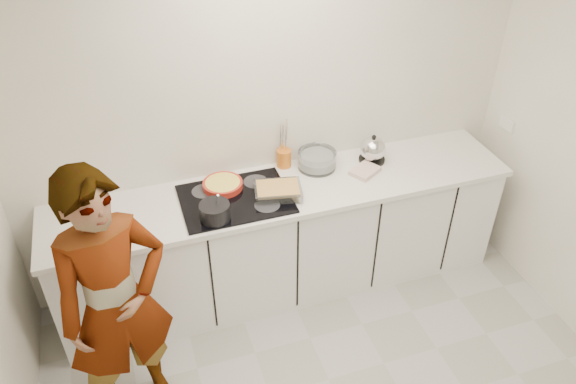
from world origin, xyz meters
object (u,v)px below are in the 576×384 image
object	(u,v)px
hob	(235,199)
kettle	(373,150)
mixing_bowl	(317,160)
tart_dish	(223,185)
utensil_crock	(284,158)
saucepan	(215,211)
cook	(116,305)
baking_dish	(278,190)

from	to	relation	value
hob	kettle	xyz separation A→B (m)	(1.07, 0.15, 0.08)
mixing_bowl	tart_dish	bearing A→B (deg)	-175.77
utensil_crock	saucepan	bearing A→B (deg)	-143.01
hob	cook	size ratio (longest dim) A/B	0.42
saucepan	baking_dish	bearing A→B (deg)	14.69
mixing_bowl	baking_dish	bearing A→B (deg)	-146.65
mixing_bowl	cook	bearing A→B (deg)	-150.05
utensil_crock	cook	xyz separation A→B (m)	(-1.27, -0.95, -0.11)
baking_dish	utensil_crock	world-z (taller)	utensil_crock
saucepan	cook	distance (m)	0.83
tart_dish	kettle	bearing A→B (deg)	0.29
hob	cook	bearing A→B (deg)	-141.55
saucepan	cook	xyz separation A→B (m)	(-0.66, -0.49, -0.11)
saucepan	kettle	bearing A→B (deg)	14.35
utensil_crock	mixing_bowl	bearing A→B (deg)	-22.91
saucepan	baking_dish	size ratio (longest dim) A/B	0.58
tart_dish	saucepan	xyz separation A→B (m)	(-0.12, -0.31, 0.03)
hob	tart_dish	world-z (taller)	tart_dish
tart_dish	utensil_crock	size ratio (longest dim) A/B	2.25
mixing_bowl	hob	bearing A→B (deg)	-163.38
saucepan	mixing_bowl	size ratio (longest dim) A/B	0.56
tart_dish	cook	size ratio (longest dim) A/B	0.17
baking_dish	cook	size ratio (longest dim) A/B	0.20
hob	tart_dish	xyz separation A→B (m)	(-0.05, 0.14, 0.03)
hob	cook	distance (m)	1.06
saucepan	utensil_crock	size ratio (longest dim) A/B	1.54
hob	utensil_crock	bearing A→B (deg)	33.52
hob	saucepan	xyz separation A→B (m)	(-0.17, -0.17, 0.06)
baking_dish	kettle	xyz separation A→B (m)	(0.78, 0.20, 0.04)
kettle	utensil_crock	xyz separation A→B (m)	(-0.63, 0.14, -0.03)
kettle	cook	distance (m)	2.07
baking_dish	mixing_bowl	distance (m)	0.44
saucepan	kettle	distance (m)	1.28
saucepan	kettle	xyz separation A→B (m)	(1.24, 0.32, 0.02)
utensil_crock	cook	world-z (taller)	cook
saucepan	baking_dish	distance (m)	0.47
saucepan	cook	size ratio (longest dim) A/B	0.12
cook	mixing_bowl	bearing A→B (deg)	12.21
kettle	cook	bearing A→B (deg)	-156.91
baking_dish	cook	xyz separation A→B (m)	(-1.11, -0.61, -0.09)
hob	utensil_crock	world-z (taller)	utensil_crock
kettle	utensil_crock	distance (m)	0.65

